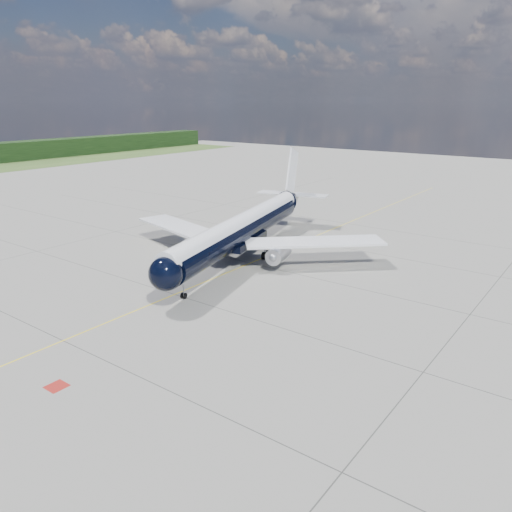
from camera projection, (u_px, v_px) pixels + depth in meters
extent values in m
plane|color=gray|center=(270.00, 255.00, 75.03)|extent=(320.00, 320.00, 0.00)
cube|color=yellow|center=(250.00, 263.00, 71.20)|extent=(0.16, 160.00, 0.01)
cube|color=maroon|center=(57.00, 386.00, 40.52)|extent=(1.60, 1.60, 0.01)
cylinder|color=black|center=(241.00, 231.00, 71.91)|extent=(13.21, 38.00, 3.83)
sphere|color=black|center=(166.00, 274.00, 54.13)|extent=(4.66, 4.66, 3.83)
cone|color=black|center=(292.00, 198.00, 92.63)|extent=(5.46, 7.78, 3.83)
cylinder|color=white|center=(241.00, 224.00, 71.63)|extent=(12.90, 39.74, 2.98)
cube|color=black|center=(165.00, 269.00, 53.78)|extent=(2.64, 1.77, 0.55)
cube|color=white|center=(183.00, 228.00, 77.33)|extent=(19.97, 9.44, 0.32)
cube|color=white|center=(314.00, 242.00, 69.70)|extent=(17.67, 16.75, 0.32)
cube|color=black|center=(241.00, 240.00, 72.33)|extent=(6.60, 10.80, 1.01)
cylinder|color=#BBBBC3|center=(195.00, 243.00, 73.11)|extent=(3.33, 5.05, 2.25)
cylinder|color=#BBBBC3|center=(279.00, 253.00, 68.39)|extent=(3.33, 5.05, 2.25)
sphere|color=gray|center=(187.00, 247.00, 71.25)|extent=(1.35, 1.35, 1.11)
sphere|color=gray|center=(273.00, 258.00, 66.52)|extent=(1.35, 1.35, 1.11)
cube|color=white|center=(195.00, 238.00, 73.07)|extent=(1.01, 3.18, 1.11)
cube|color=white|center=(279.00, 248.00, 68.34)|extent=(1.01, 3.18, 1.11)
cube|color=white|center=(292.00, 171.00, 90.65)|extent=(1.90, 6.26, 8.58)
cube|color=white|center=(292.00, 194.00, 92.39)|extent=(13.48, 6.37, 0.22)
cylinder|color=gray|center=(183.00, 288.00, 58.13)|extent=(0.22, 0.22, 2.11)
cylinder|color=black|center=(182.00, 295.00, 58.47)|extent=(0.35, 0.73, 0.70)
cylinder|color=black|center=(185.00, 296.00, 58.32)|extent=(0.35, 0.73, 0.70)
cylinder|color=gray|center=(226.00, 245.00, 75.27)|extent=(0.32, 0.32, 1.91)
cylinder|color=gray|center=(265.00, 250.00, 72.94)|extent=(0.32, 0.32, 1.91)
cylinder|color=black|center=(224.00, 251.00, 75.02)|extent=(0.71, 1.19, 1.11)
cylinder|color=black|center=(227.00, 249.00, 76.00)|extent=(0.71, 1.19, 1.11)
cylinder|color=black|center=(264.00, 256.00, 72.69)|extent=(0.71, 1.19, 1.11)
cylinder|color=black|center=(267.00, 254.00, 73.67)|extent=(0.71, 1.19, 1.11)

